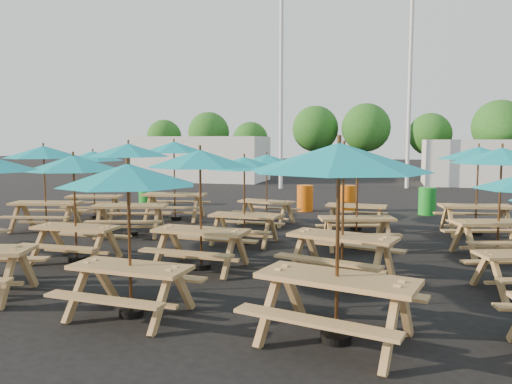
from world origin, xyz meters
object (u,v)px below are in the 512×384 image
(picnic_unit_7, at_px, (174,152))
(picnic_unit_14, at_px, (358,167))
(picnic_unit_11, at_px, (267,163))
(waste_bin_0, at_px, (146,194))
(waste_bin_2, at_px, (348,198))
(picnic_unit_5, at_px, (74,169))
(picnic_unit_13, at_px, (344,163))
(picnic_unit_2, at_px, (44,157))
(picnic_unit_3, at_px, (93,160))
(picnic_unit_15, at_px, (357,165))
(picnic_unit_19, at_px, (478,158))
(picnic_unit_12, at_px, (339,169))
(picnic_unit_18, at_px, (502,162))
(waste_bin_3, at_px, (427,201))
(picnic_unit_6, at_px, (129,155))
(picnic_unit_8, at_px, (128,184))
(picnic_unit_9, at_px, (200,165))
(picnic_unit_10, at_px, (244,168))
(waste_bin_1, at_px, (305,198))

(picnic_unit_7, relative_size, picnic_unit_14, 1.03)
(picnic_unit_11, distance_m, waste_bin_0, 6.57)
(picnic_unit_11, relative_size, waste_bin_2, 2.40)
(picnic_unit_5, distance_m, picnic_unit_13, 5.52)
(picnic_unit_2, xyz_separation_m, picnic_unit_3, (0.05, 2.32, -0.17))
(picnic_unit_15, bearing_deg, picnic_unit_19, 5.32)
(picnic_unit_12, distance_m, picnic_unit_15, 8.17)
(waste_bin_0, bearing_deg, waste_bin_2, 2.64)
(picnic_unit_18, height_order, waste_bin_3, picnic_unit_18)
(picnic_unit_5, xyz_separation_m, picnic_unit_19, (8.59, 5.46, 0.13))
(picnic_unit_13, bearing_deg, picnic_unit_5, -163.08)
(picnic_unit_6, distance_m, picnic_unit_12, 8.34)
(picnic_unit_2, bearing_deg, picnic_unit_7, 32.51)
(picnic_unit_14, bearing_deg, picnic_unit_12, -105.40)
(picnic_unit_14, xyz_separation_m, picnic_unit_15, (-0.17, 2.49, -0.06))
(picnic_unit_19, bearing_deg, picnic_unit_18, -98.52)
(picnic_unit_3, relative_size, picnic_unit_15, 1.12)
(picnic_unit_15, bearing_deg, picnic_unit_18, -37.26)
(waste_bin_0, bearing_deg, picnic_unit_12, -53.25)
(picnic_unit_5, bearing_deg, picnic_unit_7, 93.01)
(picnic_unit_6, bearing_deg, picnic_unit_8, -76.66)
(waste_bin_0, bearing_deg, picnic_unit_5, -71.56)
(picnic_unit_8, xyz_separation_m, picnic_unit_14, (2.84, 5.50, -0.01))
(picnic_unit_13, relative_size, waste_bin_2, 2.89)
(picnic_unit_2, height_order, picnic_unit_8, picnic_unit_2)
(picnic_unit_15, height_order, picnic_unit_18, picnic_unit_18)
(picnic_unit_8, height_order, picnic_unit_15, picnic_unit_8)
(picnic_unit_3, xyz_separation_m, picnic_unit_19, (11.60, 0.14, 0.15))
(picnic_unit_6, relative_size, picnic_unit_8, 1.22)
(picnic_unit_13, bearing_deg, picnic_unit_3, 164.55)
(picnic_unit_12, bearing_deg, picnic_unit_9, 149.23)
(picnic_unit_14, xyz_separation_m, waste_bin_2, (-0.72, 6.23, -1.44))
(picnic_unit_3, bearing_deg, waste_bin_3, 4.35)
(picnic_unit_6, distance_m, picnic_unit_10, 3.26)
(waste_bin_0, distance_m, waste_bin_2, 7.79)
(waste_bin_2, xyz_separation_m, waste_bin_3, (2.70, -0.11, 0.00))
(picnic_unit_18, bearing_deg, waste_bin_2, 104.45)
(picnic_unit_19, bearing_deg, picnic_unit_6, -172.80)
(picnic_unit_14, height_order, waste_bin_2, picnic_unit_14)
(picnic_unit_9, height_order, picnic_unit_13, picnic_unit_13)
(picnic_unit_11, relative_size, picnic_unit_19, 0.93)
(picnic_unit_5, height_order, picnic_unit_10, picnic_unit_5)
(picnic_unit_12, relative_size, picnic_unit_19, 1.12)
(picnic_unit_10, bearing_deg, picnic_unit_13, -41.84)
(picnic_unit_8, height_order, picnic_unit_11, picnic_unit_8)
(picnic_unit_11, bearing_deg, waste_bin_0, 162.93)
(picnic_unit_11, distance_m, picnic_unit_19, 5.87)
(picnic_unit_9, xyz_separation_m, waste_bin_1, (0.63, 8.64, -1.58))
(picnic_unit_15, bearing_deg, picnic_unit_2, -161.47)
(picnic_unit_10, bearing_deg, waste_bin_2, 75.73)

